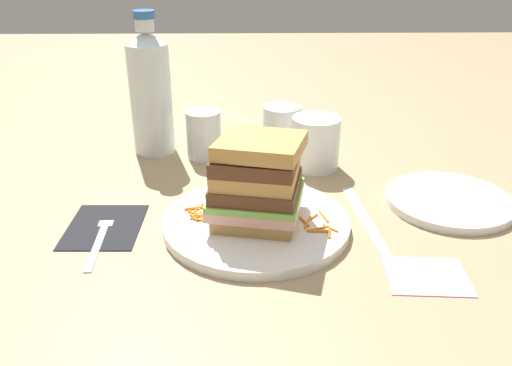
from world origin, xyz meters
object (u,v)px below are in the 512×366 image
object	(u,v)px
napkin_dark	(105,226)
napkin_pink	(427,275)
main_plate	(256,223)
sandwich	(257,181)
empty_tumbler_1	(204,135)
side_plate	(449,201)
knife	(366,221)
water_bottle	(150,92)
empty_tumbler_0	(282,126)
fork	(101,232)
juice_glass	(315,146)

from	to	relation	value
napkin_dark	napkin_pink	xyz separation A→B (m)	(0.41, -0.12, -0.00)
main_plate	napkin_dark	world-z (taller)	main_plate
sandwich	napkin_dark	xyz separation A→B (m)	(-0.21, 0.00, -0.07)
sandwich	napkin_dark	world-z (taller)	sandwich
empty_tumbler_1	side_plate	size ratio (longest dim) A/B	0.46
main_plate	sandwich	distance (m)	0.06
sandwich	knife	world-z (taller)	sandwich
napkin_dark	empty_tumbler_1	distance (m)	0.28
main_plate	side_plate	distance (m)	0.30
water_bottle	empty_tumbler_0	distance (m)	0.25
knife	side_plate	world-z (taller)	side_plate
water_bottle	napkin_pink	xyz separation A→B (m)	(0.38, -0.41, -0.11)
napkin_dark	empty_tumbler_1	world-z (taller)	empty_tumbler_1
sandwich	side_plate	world-z (taller)	sandwich
knife	empty_tumbler_0	bearing A→B (deg)	108.90
water_bottle	side_plate	world-z (taller)	water_bottle
empty_tumbler_0	fork	bearing A→B (deg)	-128.80
empty_tumbler_0	napkin_pink	size ratio (longest dim) A/B	0.80
main_plate	knife	world-z (taller)	main_plate
side_plate	juice_glass	bearing A→B (deg)	142.19
knife	fork	bearing A→B (deg)	-175.20
napkin_pink	sandwich	bearing A→B (deg)	149.13
water_bottle	fork	bearing A→B (deg)	-95.05
empty_tumbler_0	napkin_dark	bearing A→B (deg)	-130.89
empty_tumbler_1	napkin_pink	distance (m)	0.48
napkin_dark	water_bottle	world-z (taller)	water_bottle
juice_glass	sandwich	bearing A→B (deg)	-116.76
juice_glass	empty_tumbler_1	bearing A→B (deg)	165.93
knife	juice_glass	world-z (taller)	juice_glass
juice_glass	side_plate	size ratio (longest dim) A/B	0.48
sandwich	knife	xyz separation A→B (m)	(0.15, 0.01, -0.07)
empty_tumbler_0	side_plate	distance (m)	0.34
knife	empty_tumbler_1	world-z (taller)	empty_tumbler_1
empty_tumbler_0	napkin_pink	world-z (taller)	empty_tumbler_0
side_plate	fork	bearing A→B (deg)	-170.87
main_plate	fork	size ratio (longest dim) A/B	1.55
sandwich	napkin_dark	bearing A→B (deg)	178.87
main_plate	napkin_pink	size ratio (longest dim) A/B	2.68
sandwich	water_bottle	world-z (taller)	water_bottle
water_bottle	empty_tumbler_1	xyz separation A→B (m)	(0.09, -0.03, -0.07)
main_plate	sandwich	bearing A→B (deg)	0.35
main_plate	juice_glass	world-z (taller)	juice_glass
sandwich	juice_glass	distance (m)	0.23
empty_tumbler_1	main_plate	bearing A→B (deg)	-70.72
juice_glass	side_plate	xyz separation A→B (m)	(0.19, -0.14, -0.03)
water_bottle	napkin_dark	bearing A→B (deg)	-95.65
knife	side_plate	distance (m)	0.14
water_bottle	empty_tumbler_1	distance (m)	0.12
fork	juice_glass	distance (m)	0.39
juice_glass	water_bottle	size ratio (longest dim) A/B	0.35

